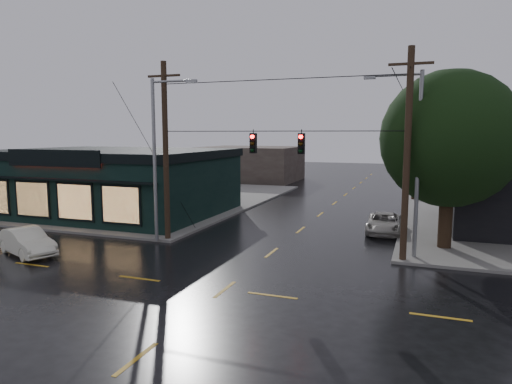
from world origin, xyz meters
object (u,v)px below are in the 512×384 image
(corner_tree, at_px, (450,139))
(utility_pole_ne, at_px, (402,262))
(utility_pole_nw, at_px, (168,241))
(suv_silver, at_px, (384,223))
(sedan_cream, at_px, (26,242))

(corner_tree, height_order, utility_pole_ne, corner_tree)
(utility_pole_nw, distance_m, utility_pole_ne, 13.00)
(suv_silver, bearing_deg, corner_tree, -45.56)
(corner_tree, xyz_separation_m, sedan_cream, (-20.12, -8.43, -5.20))
(utility_pole_ne, xyz_separation_m, suv_silver, (-1.38, 6.43, 0.62))
(sedan_cream, bearing_deg, corner_tree, -45.38)
(utility_pole_nw, distance_m, sedan_cream, 7.35)
(corner_tree, xyz_separation_m, suv_silver, (-3.36, 3.20, -5.26))
(corner_tree, relative_size, sedan_cream, 2.23)
(corner_tree, xyz_separation_m, utility_pole_nw, (-14.97, -3.23, -5.89))
(utility_pole_nw, xyz_separation_m, suv_silver, (11.62, 6.43, 0.62))
(utility_pole_ne, relative_size, suv_silver, 2.27)
(utility_pole_nw, height_order, sedan_cream, utility_pole_nw)
(utility_pole_ne, distance_m, suv_silver, 6.61)
(corner_tree, bearing_deg, utility_pole_nw, -167.83)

